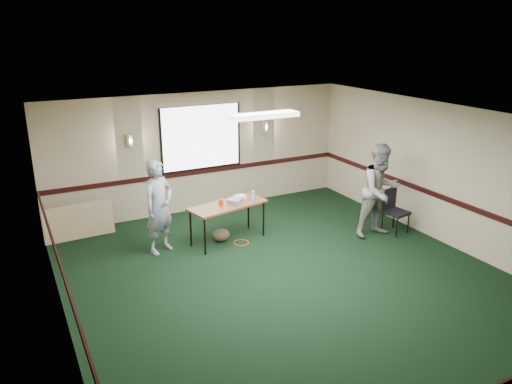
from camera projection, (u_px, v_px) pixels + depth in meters
name	position (u px, v px, depth m)	size (l,w,h in m)	color
ground	(292.00, 282.00, 8.32)	(8.00, 8.00, 0.00)	black
room_shell	(236.00, 161.00, 9.61)	(8.00, 8.02, 8.00)	tan
folding_table	(228.00, 207.00, 9.70)	(1.63, 0.92, 0.77)	#543218
projector	(236.00, 201.00, 9.73)	(0.27, 0.23, 0.09)	gray
game_console	(240.00, 197.00, 10.02)	(0.22, 0.18, 0.06)	white
red_cup	(221.00, 202.00, 9.59)	(0.08, 0.08, 0.13)	red
water_bottle	(253.00, 196.00, 9.86)	(0.06, 0.06, 0.20)	#96C0F6
duffel_bag	(221.00, 235.00, 9.86)	(0.36, 0.27, 0.25)	#4B472B
cable_coil	(241.00, 243.00, 9.81)	(0.30, 0.30, 0.02)	#DF451B
folded_table	(79.00, 222.00, 9.96)	(1.36, 0.06, 0.70)	tan
conference_chair	(393.00, 207.00, 10.23)	(0.51, 0.53, 0.90)	black
person_left	(159.00, 207.00, 9.19)	(0.65, 0.43, 1.78)	#445A97
person_right	(380.00, 191.00, 9.90)	(0.92, 0.72, 1.90)	#7086AE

